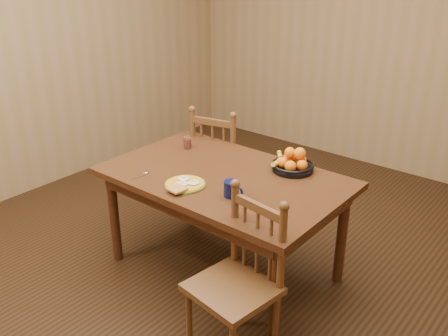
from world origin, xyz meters
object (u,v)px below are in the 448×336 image
Objects in this scene: dining_table at (224,186)px; chair_near at (238,283)px; breakfast_plate at (185,184)px; coffee_mug at (232,189)px; fruit_bowl at (292,163)px; chair_far at (221,164)px.

dining_table is 1.68× the size of chair_near.
breakfast_plate is 2.20× the size of coffee_mug.
chair_near is at bearing -47.22° from coffee_mug.
breakfast_plate is at bearing 164.74° from chair_near.
coffee_mug is at bearing 12.66° from breakfast_plate.
coffee_mug is 0.41× the size of fruit_bowl.
chair_far is (-0.54, 0.62, -0.19)m from dining_table.
chair_far is at bearing 116.53° from breakfast_plate.
fruit_bowl is at bearing 58.21° from breakfast_plate.
breakfast_plate is (-0.64, 0.27, 0.30)m from chair_near.
dining_table is 0.32m from breakfast_plate.
chair_far is 1.02× the size of chair_near.
dining_table is at bearing 117.72° from chair_far.
chair_near is at bearing -45.27° from dining_table.
chair_near is 2.94× the size of fruit_bowl.
chair_far is 2.99× the size of fruit_bowl.
fruit_bowl is at bearing 149.29° from chair_far.
chair_near is (1.10, -1.18, -0.01)m from chair_far.
chair_near reaches higher than dining_table.
breakfast_plate is at bearing -121.79° from fruit_bowl.
chair_far is at bearing 140.66° from chair_near.
fruit_bowl is (0.07, 0.57, 0.00)m from coffee_mug.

